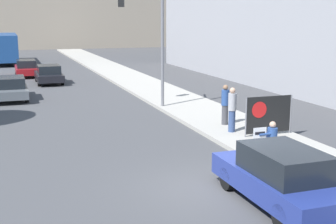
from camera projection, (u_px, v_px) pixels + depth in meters
ground_plane at (215, 189)px, 13.27m from camera, size 160.00×160.00×0.00m
sidewalk_curb at (168, 96)px, 28.38m from camera, size 3.47×90.00×0.17m
seated_protester at (273, 138)px, 15.75m from camera, size 0.97×0.77×1.17m
jogger_on_sidewalk at (232, 109)px, 19.02m from camera, size 0.34×0.34×1.84m
pedestrian_behind at (225, 104)px, 20.35m from camera, size 0.34×0.34×1.75m
protest_banner at (268, 114)px, 18.51m from camera, size 2.08×0.06×1.57m
traffic_light_pole at (148, 27)px, 24.05m from camera, size 2.24×2.01×6.27m
parked_car_curbside at (281, 177)px, 11.98m from camera, size 1.77×4.47×1.54m
car_on_road_nearest at (10, 88)px, 27.66m from camera, size 1.88×4.51×1.36m
car_on_road_midblock at (49, 74)px, 34.43m from camera, size 1.82×4.21×1.37m
car_on_road_distant at (26, 68)px, 38.78m from camera, size 1.71×4.80×1.37m
city_bus_on_road at (4, 46)px, 49.64m from camera, size 2.58×10.26×3.07m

